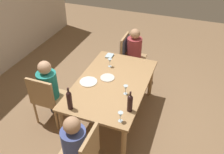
# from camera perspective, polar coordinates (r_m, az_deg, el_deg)

# --- Properties ---
(ground_plane) EXTENTS (10.00, 10.00, 0.00)m
(ground_plane) POSITION_cam_1_polar(r_m,az_deg,el_deg) (4.18, 0.00, -9.27)
(ground_plane) COLOR #846647
(dining_table) EXTENTS (1.73, 1.07, 0.73)m
(dining_table) POSITION_cam_1_polar(r_m,az_deg,el_deg) (3.75, 0.00, -2.19)
(dining_table) COLOR #A87F51
(dining_table) RESTS_ON ground_plane
(chair_far_left) EXTENTS (0.44, 0.44, 0.92)m
(chair_far_left) POSITION_cam_1_polar(r_m,az_deg,el_deg) (3.87, -15.42, -4.60)
(chair_far_left) COLOR tan
(chair_far_left) RESTS_ON ground_plane
(chair_right_end) EXTENTS (0.44, 0.46, 0.92)m
(chair_right_end) POSITION_cam_1_polar(r_m,az_deg,el_deg) (4.80, 3.87, 6.13)
(chair_right_end) COLOR tan
(chair_right_end) RESTS_ON ground_plane
(person_woman_host) EXTENTS (0.35, 0.30, 1.13)m
(person_woman_host) POSITION_cam_1_polar(r_m,az_deg,el_deg) (3.86, -14.79, -2.25)
(person_woman_host) COLOR #33333D
(person_woman_host) RESTS_ON ground_plane
(person_man_bearded) EXTENTS (0.29, 0.33, 1.10)m
(person_man_bearded) POSITION_cam_1_polar(r_m,az_deg,el_deg) (4.75, 5.62, 6.26)
(person_man_bearded) COLOR #33333D
(person_man_bearded) RESTS_ON ground_plane
(person_man_guest) EXTENTS (0.29, 0.34, 1.11)m
(person_man_guest) POSITION_cam_1_polar(r_m,az_deg,el_deg) (2.96, -9.33, -16.05)
(person_man_guest) COLOR #33333D
(person_man_guest) RESTS_ON ground_plane
(wine_bottle_tall_green) EXTENTS (0.07, 0.07, 0.32)m
(wine_bottle_tall_green) POSITION_cam_1_polar(r_m,az_deg,el_deg) (3.14, 4.32, -6.12)
(wine_bottle_tall_green) COLOR black
(wine_bottle_tall_green) RESTS_ON dining_table
(wine_bottle_dark_red) EXTENTS (0.07, 0.07, 0.35)m
(wine_bottle_dark_red) POSITION_cam_1_polar(r_m,az_deg,el_deg) (3.20, -10.17, -5.37)
(wine_bottle_dark_red) COLOR black
(wine_bottle_dark_red) RESTS_ON dining_table
(wine_glass_near_left) EXTENTS (0.07, 0.07, 0.15)m
(wine_glass_near_left) POSITION_cam_1_polar(r_m,az_deg,el_deg) (3.01, 2.06, -9.07)
(wine_glass_near_left) COLOR silver
(wine_glass_near_left) RESTS_ON dining_table
(wine_glass_centre) EXTENTS (0.07, 0.07, 0.15)m
(wine_glass_centre) POSITION_cam_1_polar(r_m,az_deg,el_deg) (4.02, -0.52, 3.83)
(wine_glass_centre) COLOR silver
(wine_glass_centre) RESTS_ON dining_table
(wine_glass_near_right) EXTENTS (0.07, 0.07, 0.15)m
(wine_glass_near_right) POSITION_cam_1_polar(r_m,az_deg,el_deg) (3.42, 3.28, -2.65)
(wine_glass_near_right) COLOR silver
(wine_glass_near_right) RESTS_ON dining_table
(dinner_plate_host) EXTENTS (0.28, 0.28, 0.01)m
(dinner_plate_host) POSITION_cam_1_polar(r_m,az_deg,el_deg) (3.72, -5.66, -1.13)
(dinner_plate_host) COLOR white
(dinner_plate_host) RESTS_ON dining_table
(dinner_plate_guest_left) EXTENTS (0.23, 0.23, 0.01)m
(dinner_plate_guest_left) POSITION_cam_1_polar(r_m,az_deg,el_deg) (3.79, -1.10, -0.17)
(dinner_plate_guest_left) COLOR silver
(dinner_plate_guest_left) RESTS_ON dining_table
(folded_napkin) EXTENTS (0.16, 0.12, 0.03)m
(folded_napkin) POSITION_cam_1_polar(r_m,az_deg,el_deg) (4.35, -0.60, 5.08)
(folded_napkin) COLOR #ADC6D6
(folded_napkin) RESTS_ON dining_table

